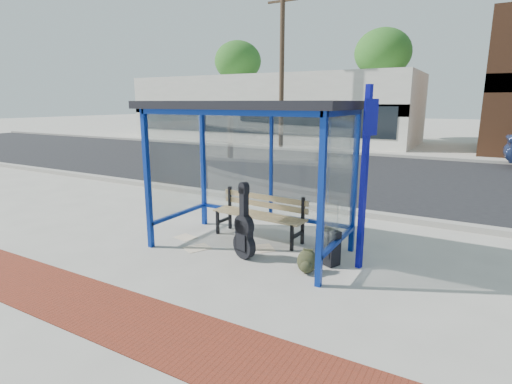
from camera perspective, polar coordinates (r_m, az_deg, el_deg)
The scene contains 19 objects.
ground at distance 6.76m, azimuth -0.89°, elevation -8.09°, with size 120.00×120.00×0.00m, color #B2ADA0.
brick_paver_strip at distance 4.91m, azimuth -17.20°, elevation -17.10°, with size 60.00×1.00×0.01m, color maroon.
curb_near at distance 9.24m, azimuth 8.27°, elevation -2.09°, with size 60.00×0.25×0.12m, color gray.
street_asphalt at distance 14.03m, azimuth 15.94°, elevation 2.38°, with size 60.00×10.00×0.00m, color black.
curb_far at distance 18.96m, azimuth 19.70°, elevation 4.89°, with size 60.00×0.25×0.12m, color gray.
far_sidewalk at distance 20.83m, azimuth 20.62°, elevation 5.30°, with size 60.00×4.00×0.01m, color #B2ADA0.
bus_shelter at distance 6.39m, azimuth -0.63°, elevation 9.75°, with size 3.30×1.80×2.42m.
storefront_white at distance 26.42m, azimuth 2.12°, elevation 11.84°, with size 18.00×6.04×4.00m.
tree_left at distance 32.53m, azimuth -2.61°, elevation 18.09°, with size 3.60×3.60×7.03m.
tree_mid at distance 28.30m, azimuth 17.67°, elevation 18.35°, with size 3.60×3.60×7.03m.
utility_pole_west at distance 21.04m, azimuth 3.71°, elevation 17.35°, with size 1.60×0.24×8.00m.
bench at distance 7.14m, azimuth 0.62°, elevation -2.97°, with size 1.78×0.55×0.83m.
guitar_bag at distance 6.23m, azimuth -1.71°, elevation -5.82°, with size 0.43×0.25×1.15m.
suitcase at distance 6.16m, azimuth 10.24°, elevation -7.74°, with size 0.39×0.33×0.58m.
backpack at distance 5.84m, azimuth 7.28°, elevation -9.89°, with size 0.34×0.32×0.35m.
sign_post at distance 5.82m, azimuth 15.31°, elevation 3.20°, with size 0.16×0.32×2.64m.
newspaper_a at distance 7.40m, azimuth -10.03°, elevation -6.40°, with size 0.37×0.29×0.01m, color white.
newspaper_b at distance 6.85m, azimuth -8.38°, elevation -7.92°, with size 0.41×0.32×0.01m, color white.
newspaper_c at distance 6.77m, azimuth 1.13°, elevation -8.03°, with size 0.39×0.31×0.01m, color white.
Camera 1 is at (3.21, -5.44, 2.40)m, focal length 28.00 mm.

